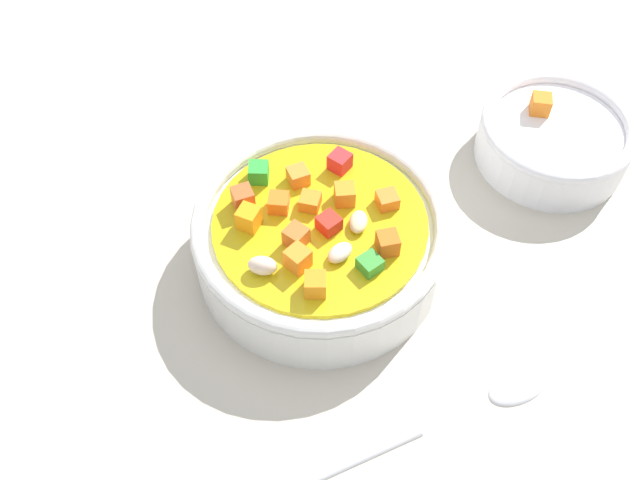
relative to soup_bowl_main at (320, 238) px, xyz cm
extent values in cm
cube|color=#BAB2A0|center=(0.01, 0.02, -3.54)|extent=(140.00, 140.00, 2.00)
cylinder|color=white|center=(0.01, 0.02, -0.62)|extent=(16.68, 16.68, 3.85)
torus|color=white|center=(0.01, 0.02, 1.62)|extent=(16.71, 16.71, 1.02)
cylinder|color=gold|center=(0.01, 0.02, 1.51)|extent=(13.95, 13.95, 0.40)
cube|color=orange|center=(-1.36, 0.57, 2.18)|extent=(1.74, 1.74, 0.94)
cube|color=green|center=(-5.52, 0.33, 2.32)|extent=(1.81, 1.81, 1.22)
cube|color=orange|center=(4.55, 1.21, 2.39)|extent=(1.79, 1.79, 1.37)
ellipsoid|color=beige|center=(2.73, -1.17, 2.12)|extent=(1.22, 1.84, 0.82)
cube|color=orange|center=(0.07, 2.39, 2.37)|extent=(1.81, 1.81, 1.31)
cube|color=orange|center=(1.27, -3.38, 2.43)|extent=(1.31, 1.31, 1.44)
cube|color=orange|center=(2.26, 4.03, 2.19)|extent=(1.76, 1.76, 0.95)
ellipsoid|color=beige|center=(2.00, 1.44, 2.10)|extent=(1.94, 2.14, 0.78)
ellipsoid|color=beige|center=(-0.33, -5.13, 2.32)|extent=(2.14, 1.96, 1.22)
cube|color=orange|center=(0.23, -2.19, 2.35)|extent=(1.38, 1.38, 1.27)
cube|color=orange|center=(-3.13, -3.22, 2.47)|extent=(1.62, 1.62, 1.52)
cube|color=#338D2F|center=(4.65, -0.60, 2.16)|extent=(1.50, 1.50, 0.91)
cube|color=red|center=(0.76, 0.47, 2.22)|extent=(1.43, 1.43, 1.03)
cube|color=orange|center=(-3.39, 1.59, 2.26)|extent=(1.70, 1.70, 1.10)
cube|color=red|center=(-2.16, 4.39, 2.33)|extent=(1.39, 1.39, 1.24)
cube|color=orange|center=(-2.74, -0.92, 2.25)|extent=(1.80, 1.80, 1.09)
cube|color=orange|center=(3.29, -4.02, 2.38)|extent=(1.81, 1.81, 1.35)
cube|color=#D4592A|center=(-4.59, -2.32, 2.45)|extent=(1.72, 1.72, 1.48)
cylinder|color=silver|center=(10.05, -10.95, -2.24)|extent=(5.66, 11.92, 0.61)
ellipsoid|color=silver|center=(15.32, 1.10, -2.11)|extent=(3.52, 4.50, 0.88)
cylinder|color=white|center=(6.46, 19.03, -0.97)|extent=(11.29, 11.29, 3.14)
torus|color=white|center=(6.46, 19.03, 0.82)|extent=(11.41, 11.41, 0.90)
cube|color=orange|center=(4.46, 19.53, 1.30)|extent=(1.94, 1.94, 1.40)
camera|label=1|loc=(18.68, -20.54, 37.26)|focal=39.51mm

